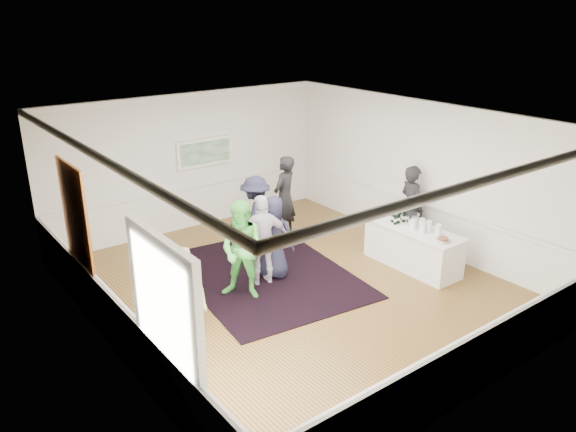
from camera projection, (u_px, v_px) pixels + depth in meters
floor at (294, 287)px, 10.65m from camera, size 8.00×8.00×0.00m
ceiling at (294, 120)px, 9.53m from camera, size 7.00×8.00×0.02m
wall_left at (103, 257)px, 8.11m from camera, size 0.02×8.00×3.20m
wall_right at (423, 175)px, 12.07m from camera, size 0.02×8.00×3.20m
wall_back at (189, 162)px, 13.07m from camera, size 7.00×0.02×3.20m
wall_front at (487, 293)px, 7.10m from camera, size 7.00×0.02×3.20m
wainscoting at (294, 263)px, 10.48m from camera, size 7.00×8.00×1.00m
mirror at (76, 218)px, 9.04m from camera, size 0.05×1.25×1.85m
doorway at (165, 323)px, 6.79m from camera, size 0.10×1.78×2.56m
landscape_painting at (205, 152)px, 13.20m from camera, size 1.44×0.06×0.66m
area_rug at (266, 275)px, 11.12m from camera, size 3.44×4.26×0.02m
serving_table at (413, 247)px, 11.36m from camera, size 0.79×2.08×0.84m
bartender at (411, 207)px, 12.12m from camera, size 0.58×0.75×1.86m
guest_tan at (183, 293)px, 8.84m from camera, size 0.90×0.81×1.54m
guest_green at (244, 250)px, 10.01m from camera, size 1.11×1.13×1.84m
guest_lilac at (263, 240)px, 10.53m from camera, size 1.11×0.68×1.77m
guest_dark_a at (256, 217)px, 11.69m from camera, size 1.31×1.15×1.76m
guest_dark_b at (284, 197)px, 12.68m from camera, size 0.82×0.69×1.91m
guest_navy at (273, 237)px, 10.81m from camera, size 0.93×0.95×1.65m
wine_bottles at (398, 215)px, 11.50m from camera, size 0.39×0.26×0.31m
juice_pitchers at (425, 226)px, 11.00m from camera, size 0.29×0.60×0.24m
ice_bucket at (413, 220)px, 11.33m from camera, size 0.26×0.26×0.25m
nut_bowl at (443, 240)px, 10.57m from camera, size 0.28×0.28×0.08m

